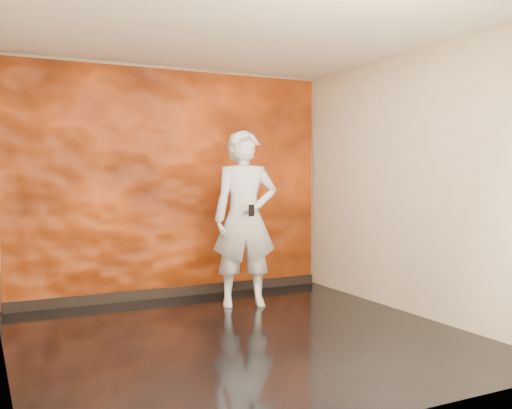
{
  "coord_description": "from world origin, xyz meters",
  "views": [
    {
      "loc": [
        -2.2,
        -4.71,
        1.49
      ],
      "look_at": [
        0.49,
        0.7,
        1.18
      ],
      "focal_mm": 40.0,
      "sensor_mm": 36.0,
      "label": 1
    }
  ],
  "objects": [
    {
      "name": "baseboard",
      "position": [
        0.0,
        1.92,
        0.06
      ],
      "size": [
        3.9,
        0.04,
        0.12
      ],
      "primitive_type": "cube",
      "color": "black",
      "rests_on": "ground"
    },
    {
      "name": "phone",
      "position": [
        0.51,
        0.85,
        1.1
      ],
      "size": [
        0.07,
        0.03,
        0.13
      ],
      "primitive_type": "cube",
      "rotation": [
        0.0,
        0.0,
        0.23
      ],
      "color": "black",
      "rests_on": "man"
    },
    {
      "name": "feature_wall",
      "position": [
        0.0,
        1.96,
        1.38
      ],
      "size": [
        3.9,
        0.06,
        2.75
      ],
      "primitive_type": "cube",
      "color": "#DC4C0F",
      "rests_on": "ground"
    },
    {
      "name": "man",
      "position": [
        0.56,
        1.12,
        1.0
      ],
      "size": [
        0.83,
        0.67,
        1.99
      ],
      "primitive_type": "imported",
      "rotation": [
        0.0,
        0.0,
        -0.29
      ],
      "color": "#ABB1BC",
      "rests_on": "ground"
    },
    {
      "name": "room",
      "position": [
        0.0,
        0.0,
        1.4
      ],
      "size": [
        4.02,
        4.02,
        2.81
      ],
      "color": "black",
      "rests_on": "ground"
    }
  ]
}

